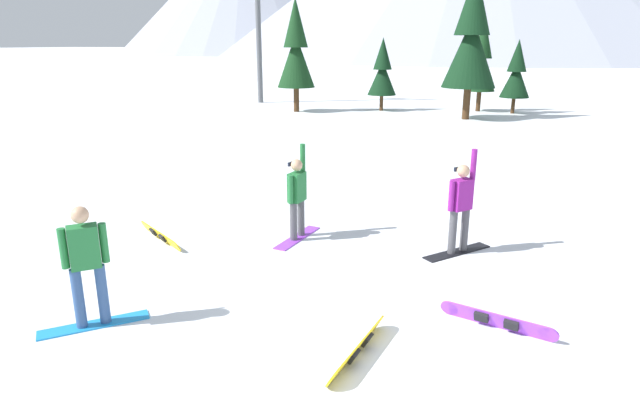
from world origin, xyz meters
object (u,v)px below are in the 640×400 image
object	(u,v)px
loose_snowboard_near_left	(358,348)
pine_tree_slender	(382,71)
snowboarder_foreground	(86,264)
ski_lift_tower	(258,8)
loose_snowboard_far_spare	(497,321)
snowboarder_midground	(297,196)
pine_tree_leaning	(296,50)
snowboarder_background	(461,206)
loose_snowboard_near_right	(160,235)
pine_tree_tall	(482,61)
pine_tree_short	(471,39)
pine_tree_twin	(516,73)

from	to	relation	value
loose_snowboard_near_left	pine_tree_slender	distance (m)	26.77
snowboarder_foreground	ski_lift_tower	distance (m)	30.72
loose_snowboard_near_left	pine_tree_slender	world-z (taller)	pine_tree_slender
loose_snowboard_far_spare	snowboarder_midground	bearing A→B (deg)	149.88
pine_tree_slender	pine_tree_leaning	xyz separation A→B (m)	(-4.61, -2.28, 1.20)
snowboarder_background	pine_tree_leaning	xyz separation A→B (m)	(-11.83, 19.43, 2.56)
loose_snowboard_near_right	pine_tree_tall	xyz separation A→B (m)	(4.13, 25.09, 2.81)
loose_snowboard_near_left	ski_lift_tower	size ratio (longest dim) A/B	0.16
pine_tree_short	ski_lift_tower	xyz separation A→B (m)	(-14.13, 3.53, 2.01)
snowboarder_background	pine_tree_leaning	bearing A→B (deg)	121.33
snowboarder_foreground	pine_tree_short	distance (m)	24.79
snowboarder_background	ski_lift_tower	xyz separation A→B (m)	(-16.15, 23.21, 5.19)
snowboarder_foreground	loose_snowboard_near_right	size ratio (longest dim) A/B	1.09
snowboarder_midground	pine_tree_slender	xyz separation A→B (m)	(-3.98, 22.09, 1.40)
loose_snowboard_near_left	ski_lift_tower	distance (m)	31.99
pine_tree_slender	pine_tree_tall	size ratio (longest dim) A/B	0.79
snowboarder_foreground	pine_tree_twin	bearing A→B (deg)	80.16
loose_snowboard_near_left	pine_tree_tall	xyz separation A→B (m)	(-0.97, 27.71, 2.81)
loose_snowboard_near_right	pine_tree_short	distance (m)	21.94
snowboarder_background	ski_lift_tower	world-z (taller)	ski_lift_tower
snowboarder_midground	loose_snowboard_near_right	world-z (taller)	snowboarder_midground
loose_snowboard_near_right	loose_snowboard_near_left	distance (m)	5.74
loose_snowboard_far_spare	ski_lift_tower	xyz separation A→B (m)	(-17.05, 25.99, 6.02)
pine_tree_short	pine_tree_tall	distance (m)	4.05
pine_tree_leaning	loose_snowboard_far_spare	bearing A→B (deg)	-60.19
snowboarder_background	loose_snowboard_near_left	distance (m)	4.32
snowboarder_midground	snowboarder_background	distance (m)	3.27
loose_snowboard_far_spare	pine_tree_slender	xyz separation A→B (m)	(-8.12, 24.49, 2.19)
pine_tree_short	pine_tree_slender	world-z (taller)	pine_tree_short
pine_tree_slender	snowboarder_midground	bearing A→B (deg)	-79.79
pine_tree_leaning	pine_tree_tall	bearing A→B (deg)	22.10
snowboarder_midground	loose_snowboard_near_left	bearing A→B (deg)	-56.69
pine_tree_short	pine_tree_tall	size ratio (longest dim) A/B	1.41
snowboarder_midground	loose_snowboard_far_spare	size ratio (longest dim) A/B	1.18
ski_lift_tower	snowboarder_background	bearing A→B (deg)	-55.17
loose_snowboard_near_left	pine_tree_tall	bearing A→B (deg)	92.00
loose_snowboard_far_spare	pine_tree_twin	size ratio (longest dim) A/B	0.40
pine_tree_tall	ski_lift_tower	world-z (taller)	ski_lift_tower
snowboarder_midground	pine_tree_twin	xyz separation A→B (m)	(3.51, 23.53, 1.35)
loose_snowboard_near_right	pine_tree_twin	world-z (taller)	pine_tree_twin
ski_lift_tower	pine_tree_slender	bearing A→B (deg)	-9.54
snowboarder_midground	loose_snowboard_near_left	distance (m)	4.61
loose_snowboard_far_spare	pine_tree_short	xyz separation A→B (m)	(-2.92, 22.46, 4.01)
loose_snowboard_near_right	snowboarder_background	bearing A→B (deg)	14.85
loose_snowboard_near_right	snowboarder_foreground	bearing A→B (deg)	-68.40
snowboarder_background	pine_tree_twin	distance (m)	23.19
loose_snowboard_near_left	loose_snowboard_near_right	bearing A→B (deg)	152.80
loose_snowboard_near_right	pine_tree_tall	distance (m)	25.58
snowboarder_background	pine_tree_tall	distance (m)	23.68
snowboarder_foreground	loose_snowboard_near_left	xyz separation A→B (m)	(3.83, 0.60, -0.84)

